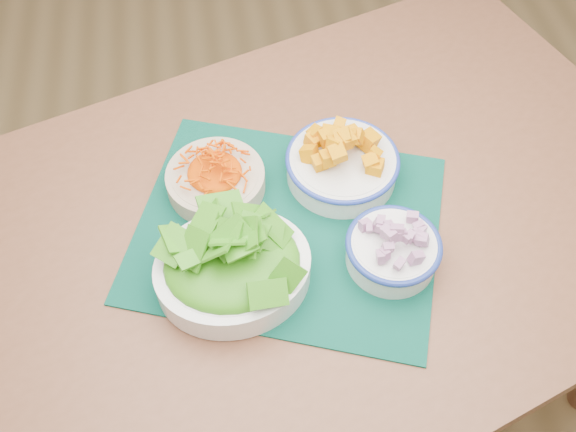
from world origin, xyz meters
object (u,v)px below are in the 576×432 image
object	(u,v)px
table	(317,241)
lettuce_bowl	(232,262)
squash_bowl	(343,160)
carrot_bowl	(215,177)
placemat	(288,227)
onion_bowl	(393,248)

from	to	relation	value
table	lettuce_bowl	distance (m)	0.24
squash_bowl	lettuce_bowl	xyz separation A→B (m)	(-0.22, -0.19, 0.01)
carrot_bowl	squash_bowl	xyz separation A→B (m)	(0.23, -0.01, 0.01)
placemat	onion_bowl	bearing A→B (deg)	-10.15
lettuce_bowl	carrot_bowl	bearing A→B (deg)	85.67
squash_bowl	onion_bowl	distance (m)	0.20
placemat	carrot_bowl	world-z (taller)	carrot_bowl
placemat	squash_bowl	bearing A→B (deg)	61.33
placemat	squash_bowl	xyz separation A→B (m)	(0.11, 0.10, 0.05)
table	onion_bowl	distance (m)	0.20
table	squash_bowl	world-z (taller)	squash_bowl
lettuce_bowl	onion_bowl	bearing A→B (deg)	-7.96
table	carrot_bowl	distance (m)	0.23
squash_bowl	lettuce_bowl	world-z (taller)	lettuce_bowl
placemat	onion_bowl	size ratio (longest dim) A/B	2.94
table	squash_bowl	distance (m)	0.16
table	carrot_bowl	size ratio (longest dim) A/B	8.75
squash_bowl	placemat	bearing A→B (deg)	-139.34
table	lettuce_bowl	world-z (taller)	lettuce_bowl
lettuce_bowl	table	bearing A→B (deg)	27.59
lettuce_bowl	onion_bowl	size ratio (longest dim) A/B	1.59
carrot_bowl	lettuce_bowl	bearing A→B (deg)	-86.64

